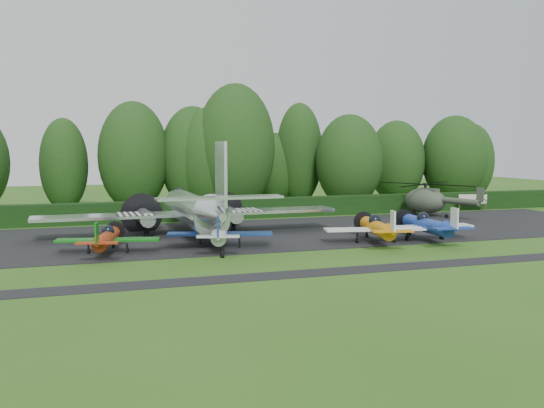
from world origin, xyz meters
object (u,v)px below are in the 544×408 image
object	(u,v)px
light_plane_red	(107,238)
helicopter	(425,198)
transport_plane	(194,210)
light_plane_orange	(377,228)
light_plane_white	(220,232)
sign_board	(473,200)
light_plane_blue	(427,225)

from	to	relation	value
light_plane_red	helicopter	size ratio (longest dim) A/B	0.59
transport_plane	light_plane_orange	world-z (taller)	transport_plane
light_plane_white	light_plane_orange	bearing A→B (deg)	-22.33
light_plane_orange	sign_board	distance (m)	26.96
light_plane_blue	helicopter	distance (m)	17.44
light_plane_white	light_plane_orange	xyz separation A→B (m)	(11.83, -1.55, 0.03)
transport_plane	sign_board	xyz separation A→B (m)	(33.57, 9.55, -0.93)
helicopter	light_plane_orange	bearing A→B (deg)	-116.03
light_plane_white	light_plane_blue	world-z (taller)	light_plane_blue
light_plane_red	helicopter	world-z (taller)	helicopter
light_plane_orange	light_plane_blue	xyz separation A→B (m)	(4.27, -0.12, 0.03)
helicopter	sign_board	world-z (taller)	helicopter
light_plane_blue	sign_board	bearing A→B (deg)	41.49
light_plane_blue	sign_board	size ratio (longest dim) A/B	2.45
transport_plane	light_plane_red	bearing A→B (deg)	-141.20
light_plane_red	light_plane_white	bearing A→B (deg)	-13.99
helicopter	sign_board	size ratio (longest dim) A/B	3.67
light_plane_white	light_plane_orange	world-z (taller)	light_plane_orange
light_plane_white	sign_board	world-z (taller)	light_plane_white
light_plane_red	light_plane_blue	bearing A→B (deg)	-17.16
light_plane_blue	sign_board	world-z (taller)	light_plane_blue
light_plane_red	sign_board	size ratio (longest dim) A/B	2.16
light_plane_red	light_plane_orange	xyz separation A→B (m)	(19.68, -1.71, 0.12)
transport_plane	light_plane_blue	world-z (taller)	transport_plane
light_plane_blue	helicopter	world-z (taller)	helicopter
sign_board	helicopter	bearing A→B (deg)	-171.74
transport_plane	light_plane_blue	size ratio (longest dim) A/B	2.97
transport_plane	sign_board	distance (m)	34.92
light_plane_red	light_plane_white	size ratio (longest dim) A/B	0.92
light_plane_white	light_plane_orange	distance (m)	11.93
light_plane_red	helicopter	distance (m)	35.62
transport_plane	light_plane_blue	xyz separation A→B (m)	(16.82, -7.44, -0.95)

